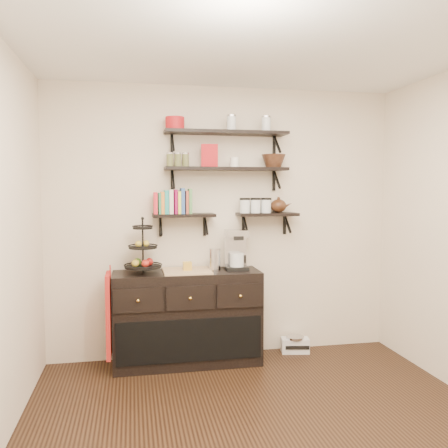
# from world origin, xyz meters

# --- Properties ---
(floor) EXTENTS (3.50, 3.50, 0.00)m
(floor) POSITION_xyz_m (0.00, 0.00, 0.00)
(floor) COLOR black
(floor) RESTS_ON ground
(ceiling) EXTENTS (3.50, 3.50, 0.02)m
(ceiling) POSITION_xyz_m (0.00, 0.00, 2.70)
(ceiling) COLOR white
(ceiling) RESTS_ON back_wall
(back_wall) EXTENTS (3.50, 0.02, 2.70)m
(back_wall) POSITION_xyz_m (0.00, 1.75, 1.35)
(back_wall) COLOR beige
(back_wall) RESTS_ON ground
(shelf_top) EXTENTS (1.20, 0.27, 0.23)m
(shelf_top) POSITION_xyz_m (0.00, 1.62, 2.23)
(shelf_top) COLOR black
(shelf_top) RESTS_ON back_wall
(shelf_mid) EXTENTS (1.20, 0.27, 0.23)m
(shelf_mid) POSITION_xyz_m (0.00, 1.62, 1.88)
(shelf_mid) COLOR black
(shelf_mid) RESTS_ON back_wall
(shelf_low_left) EXTENTS (0.60, 0.25, 0.23)m
(shelf_low_left) POSITION_xyz_m (-0.42, 1.63, 1.43)
(shelf_low_left) COLOR black
(shelf_low_left) RESTS_ON back_wall
(shelf_low_right) EXTENTS (0.60, 0.25, 0.23)m
(shelf_low_right) POSITION_xyz_m (0.42, 1.63, 1.43)
(shelf_low_right) COLOR black
(shelf_low_right) RESTS_ON back_wall
(cookbooks) EXTENTS (0.36, 0.15, 0.26)m
(cookbooks) POSITION_xyz_m (-0.51, 1.63, 1.56)
(cookbooks) COLOR red
(cookbooks) RESTS_ON shelf_low_left
(glass_canisters) EXTENTS (0.32, 0.10, 0.13)m
(glass_canisters) POSITION_xyz_m (0.30, 1.63, 1.51)
(glass_canisters) COLOR silver
(glass_canisters) RESTS_ON shelf_low_right
(sideboard) EXTENTS (1.40, 0.50, 0.92)m
(sideboard) POSITION_xyz_m (-0.40, 1.51, 0.45)
(sideboard) COLOR black
(sideboard) RESTS_ON floor
(fruit_stand) EXTENTS (0.34, 0.34, 0.51)m
(fruit_stand) POSITION_xyz_m (-0.81, 1.52, 1.07)
(fruit_stand) COLOR black
(fruit_stand) RESTS_ON sideboard
(candle) EXTENTS (0.08, 0.08, 0.08)m
(candle) POSITION_xyz_m (-0.40, 1.51, 0.96)
(candle) COLOR #B88C2A
(candle) RESTS_ON sideboard
(coffee_maker) EXTENTS (0.22, 0.21, 0.39)m
(coffee_maker) POSITION_xyz_m (0.08, 1.54, 1.09)
(coffee_maker) COLOR black
(coffee_maker) RESTS_ON sideboard
(thermal_carafe) EXTENTS (0.11, 0.11, 0.22)m
(thermal_carafe) POSITION_xyz_m (-0.14, 1.49, 1.01)
(thermal_carafe) COLOR silver
(thermal_carafe) RESTS_ON sideboard
(apron) EXTENTS (0.04, 0.33, 0.76)m
(apron) POSITION_xyz_m (-1.13, 1.41, 0.54)
(apron) COLOR #A5111B
(apron) RESTS_ON sideboard
(radio) EXTENTS (0.30, 0.22, 0.17)m
(radio) POSITION_xyz_m (0.72, 1.61, 0.08)
(radio) COLOR silver
(radio) RESTS_ON floor
(recipe_box) EXTENTS (0.17, 0.08, 0.22)m
(recipe_box) POSITION_xyz_m (-0.17, 1.61, 2.01)
(recipe_box) COLOR #AB1319
(recipe_box) RESTS_ON shelf_mid
(walnut_bowl) EXTENTS (0.24, 0.24, 0.13)m
(walnut_bowl) POSITION_xyz_m (0.48, 1.61, 1.96)
(walnut_bowl) COLOR black
(walnut_bowl) RESTS_ON shelf_mid
(ramekins) EXTENTS (0.09, 0.09, 0.10)m
(ramekins) POSITION_xyz_m (0.08, 1.61, 1.95)
(ramekins) COLOR white
(ramekins) RESTS_ON shelf_mid
(teapot) EXTENTS (0.25, 0.21, 0.16)m
(teapot) POSITION_xyz_m (0.54, 1.63, 1.53)
(teapot) COLOR #391F11
(teapot) RESTS_ON shelf_low_right
(red_pot) EXTENTS (0.18, 0.18, 0.12)m
(red_pot) POSITION_xyz_m (-0.50, 1.61, 2.31)
(red_pot) COLOR #AB1319
(red_pot) RESTS_ON shelf_top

